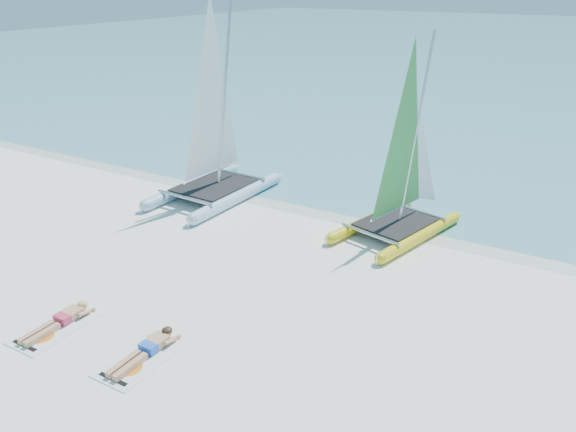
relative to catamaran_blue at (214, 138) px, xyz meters
name	(u,v)px	position (x,y,z in m)	size (l,w,h in m)	color
ground	(238,286)	(4.30, -4.82, -2.11)	(140.00, 140.00, 0.00)	white
sea	(554,45)	(4.30, 58.18, -2.11)	(140.00, 115.00, 0.01)	#6CB4B1
wet_sand_strip	(334,213)	(4.30, 0.68, -2.11)	(140.00, 1.40, 0.01)	silver
catamaran_blue	(214,138)	(0.00, 0.00, 0.00)	(2.70, 5.29, 7.08)	silver
catamaran_yellow	(408,170)	(6.67, 0.61, -0.22)	(3.11, 4.84, 6.00)	yellow
towel_a	(55,328)	(1.86, -8.38, -2.10)	(1.00, 1.85, 0.02)	white
sunbather_a	(61,320)	(1.86, -8.18, -1.99)	(0.37, 1.73, 0.26)	tan
towel_b	(141,358)	(4.26, -8.21, -2.10)	(1.00, 1.85, 0.02)	white
sunbather_b	(147,349)	(4.26, -8.01, -1.99)	(0.37, 1.73, 0.26)	tan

